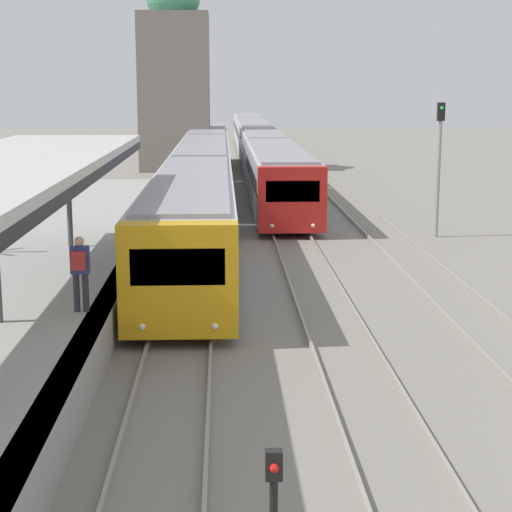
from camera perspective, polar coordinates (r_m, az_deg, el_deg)
name	(u,v)px	position (r m, az deg, el deg)	size (l,w,h in m)	color
person_on_platform	(80,268)	(18.84, -11.66, -0.76)	(0.40, 0.40, 1.66)	#2D2D33
train_near	(203,169)	(44.78, -3.55, 5.83)	(2.71, 52.23, 2.98)	gold
train_far	(257,142)	(66.52, 0.07, 7.58)	(2.68, 67.68, 2.94)	red
signal_post_near	(274,503)	(10.33, 1.19, -16.11)	(0.20, 0.21, 1.72)	black
signal_mast_far	(439,154)	(34.19, 12.12, 6.69)	(0.28, 0.29, 5.24)	gray
distant_domed_building	(175,77)	(62.02, -5.46, 11.81)	(4.89, 4.89, 13.83)	slate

